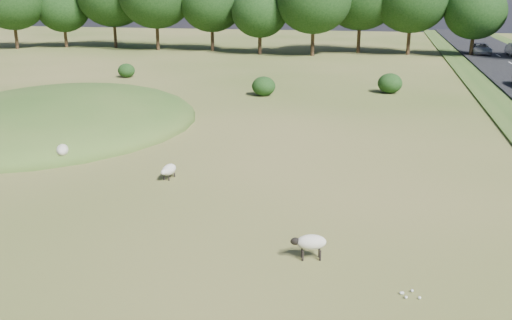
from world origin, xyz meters
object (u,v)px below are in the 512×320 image
Objects in this scene: sheep_1 at (169,170)px; sheep_3 at (310,242)px; sheep_0 at (62,150)px; car_6 at (476,31)px; car_5 at (481,49)px.

sheep_1 is 9.27m from sheep_3.
sheep_0 is 0.26× the size of car_6.
car_6 is (29.28, 86.01, 0.33)m from sheep_0.
sheep_0 reaches higher than sheep_3.
car_5 is at bearing -52.53° from sheep_0.
car_5 is (12.97, 59.72, 0.36)m from sheep_3.
sheep_0 is 0.27× the size of car_5.
car_6 reaches higher than sheep_1.
car_5 is (19.84, 53.51, 0.51)m from sheep_1.
sheep_3 reaches higher than sheep_1.
car_6 is at bearing 83.55° from car_5.
sheep_3 is 61.11m from car_5.
sheep_3 is at bearing 53.92° from sheep_1.
sheep_3 is at bearing -102.25° from car_5.
sheep_0 is 90.86m from car_6.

